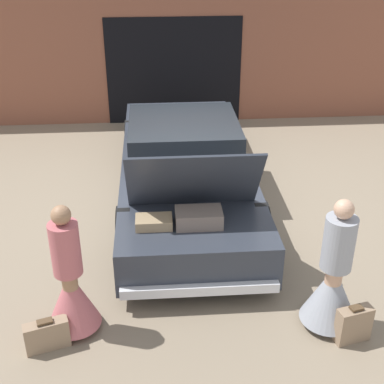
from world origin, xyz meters
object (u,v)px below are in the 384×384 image
Objects in this scene: car at (185,167)px; person_left at (71,288)px; suitcase_beside_right_person at (353,324)px; person_right at (333,283)px; suitcase_beside_left_person at (47,335)px.

person_left is at bearing -116.09° from car.
suitcase_beside_right_person is at bearing -64.21° from car.
suitcase_beside_right_person is at bearing 93.28° from person_left.
suitcase_beside_left_person is (-3.05, -0.15, -0.38)m from person_right.
person_right reaches higher than suitcase_beside_left_person.
car is 3.65m from suitcase_beside_right_person.
person_right is 3.08m from suitcase_beside_left_person.
suitcase_beside_left_person is 1.07× the size of suitcase_beside_right_person.
suitcase_beside_right_person is (1.58, -3.27, -0.35)m from car.
person_right reaches higher than person_left.
car reaches higher than suitcase_beside_right_person.
person_left is 3.03m from suitcase_beside_right_person.
car is at bearing 165.11° from person_left.
car is at bearing 115.79° from suitcase_beside_right_person.
car is at bearing 35.77° from person_right.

